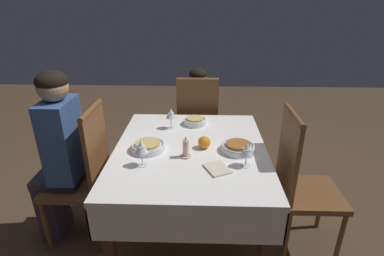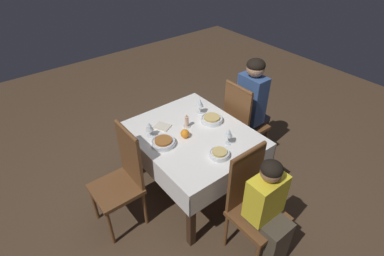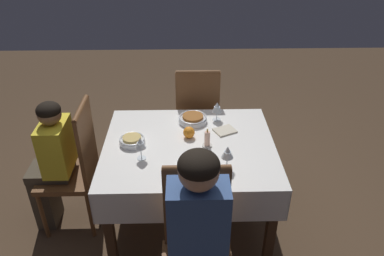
% 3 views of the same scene
% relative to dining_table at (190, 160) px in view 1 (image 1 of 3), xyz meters
% --- Properties ---
extents(ground_plane, '(8.00, 8.00, 0.00)m').
position_rel_dining_table_xyz_m(ground_plane, '(0.00, 0.00, -0.64)').
color(ground_plane, '#4C3826').
extents(dining_table, '(1.19, 1.01, 0.73)m').
position_rel_dining_table_xyz_m(dining_table, '(0.00, 0.00, 0.00)').
color(dining_table, white).
rests_on(dining_table, ground_plane).
extents(chair_north, '(0.40, 0.40, 1.02)m').
position_rel_dining_table_xyz_m(chair_north, '(-0.03, 0.73, -0.09)').
color(chair_north, brown).
rests_on(chair_north, ground_plane).
extents(chair_east, '(0.40, 0.40, 1.02)m').
position_rel_dining_table_xyz_m(chair_east, '(0.82, -0.04, -0.09)').
color(chair_east, brown).
rests_on(chair_east, ground_plane).
extents(chair_south, '(0.40, 0.40, 1.02)m').
position_rel_dining_table_xyz_m(chair_south, '(-0.08, -0.73, -0.09)').
color(chair_south, brown).
rests_on(chair_south, ground_plane).
extents(person_adult_denim, '(0.30, 0.34, 1.25)m').
position_rel_dining_table_xyz_m(person_adult_denim, '(-0.03, 0.89, 0.07)').
color(person_adult_denim, '#383342').
rests_on(person_adult_denim, ground_plane).
extents(person_child_yellow, '(0.33, 0.30, 1.05)m').
position_rel_dining_table_xyz_m(person_child_yellow, '(1.00, -0.04, -0.06)').
color(person_child_yellow, '#4C4233').
rests_on(person_child_yellow, ground_plane).
extents(bowl_north, '(0.22, 0.22, 0.06)m').
position_rel_dining_table_xyz_m(bowl_north, '(-0.04, 0.28, 0.12)').
color(bowl_north, silver).
rests_on(bowl_north, dining_table).
extents(wine_glass_north, '(0.08, 0.08, 0.17)m').
position_rel_dining_table_xyz_m(wine_glass_north, '(-0.23, 0.28, 0.21)').
color(wine_glass_north, white).
rests_on(wine_glass_north, dining_table).
extents(bowl_east, '(0.18, 0.18, 0.06)m').
position_rel_dining_table_xyz_m(bowl_east, '(0.40, -0.02, 0.12)').
color(bowl_east, silver).
rests_on(bowl_east, dining_table).
extents(wine_glass_east, '(0.07, 0.07, 0.16)m').
position_rel_dining_table_xyz_m(wine_glass_east, '(0.32, 0.16, 0.21)').
color(wine_glass_east, white).
rests_on(wine_glass_east, dining_table).
extents(bowl_south, '(0.22, 0.22, 0.06)m').
position_rel_dining_table_xyz_m(bowl_south, '(-0.03, -0.31, 0.12)').
color(bowl_south, silver).
rests_on(bowl_south, dining_table).
extents(wine_glass_south, '(0.08, 0.08, 0.15)m').
position_rel_dining_table_xyz_m(wine_glass_south, '(-0.22, -0.34, 0.20)').
color(wine_glass_south, white).
rests_on(wine_glass_south, dining_table).
extents(candle_centerpiece, '(0.07, 0.07, 0.14)m').
position_rel_dining_table_xyz_m(candle_centerpiece, '(-0.12, 0.02, 0.14)').
color(candle_centerpiece, beige).
rests_on(candle_centerpiece, dining_table).
extents(orange_fruit, '(0.08, 0.08, 0.08)m').
position_rel_dining_table_xyz_m(orange_fruit, '(-0.00, -0.09, 0.13)').
color(orange_fruit, orange).
rests_on(orange_fruit, dining_table).
extents(napkin_red_folded, '(0.19, 0.17, 0.01)m').
position_rel_dining_table_xyz_m(napkin_red_folded, '(-0.27, -0.17, 0.10)').
color(napkin_red_folded, beige).
rests_on(napkin_red_folded, dining_table).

